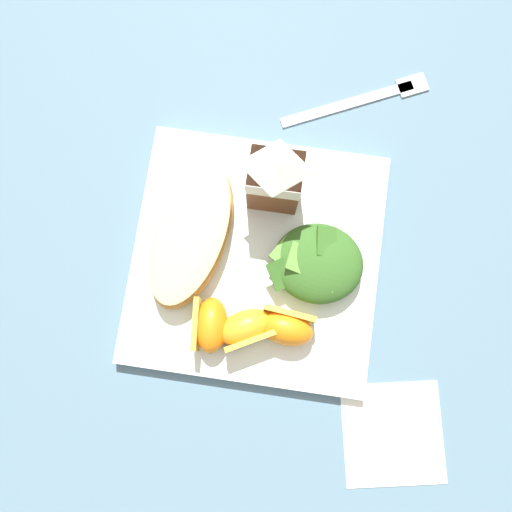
# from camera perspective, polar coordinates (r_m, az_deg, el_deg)

# --- Properties ---
(ground) EXTENTS (3.00, 3.00, 0.00)m
(ground) POSITION_cam_1_polar(r_m,az_deg,el_deg) (0.62, 0.00, -0.40)
(ground) COLOR slate
(white_plate) EXTENTS (0.28, 0.28, 0.02)m
(white_plate) POSITION_cam_1_polar(r_m,az_deg,el_deg) (0.61, 0.00, -0.28)
(white_plate) COLOR silver
(white_plate) RESTS_ON ground
(cheesy_pizza_bread) EXTENTS (0.11, 0.18, 0.04)m
(cheesy_pizza_bread) POSITION_cam_1_polar(r_m,az_deg,el_deg) (0.59, -6.98, 2.12)
(cheesy_pizza_bread) COLOR tan
(cheesy_pizza_bread) RESTS_ON white_plate
(green_salad_pile) EXTENTS (0.11, 0.09, 0.04)m
(green_salad_pile) POSITION_cam_1_polar(r_m,az_deg,el_deg) (0.58, 6.63, -1.15)
(green_salad_pile) COLOR #336023
(green_salad_pile) RESTS_ON white_plate
(milk_carton) EXTENTS (0.06, 0.04, 0.11)m
(milk_carton) POSITION_cam_1_polar(r_m,az_deg,el_deg) (0.56, 2.07, 8.46)
(milk_carton) COLOR brown
(milk_carton) RESTS_ON white_plate
(orange_wedge_front) EXTENTS (0.04, 0.06, 0.04)m
(orange_wedge_front) POSITION_cam_1_polar(r_m,az_deg,el_deg) (0.58, -5.03, -7.43)
(orange_wedge_front) COLOR orange
(orange_wedge_front) RESTS_ON white_plate
(orange_wedge_middle) EXTENTS (0.07, 0.06, 0.04)m
(orange_wedge_middle) POSITION_cam_1_polar(r_m,az_deg,el_deg) (0.57, -1.11, -7.83)
(orange_wedge_middle) COLOR orange
(orange_wedge_middle) RESTS_ON white_plate
(orange_wedge_rear) EXTENTS (0.06, 0.04, 0.04)m
(orange_wedge_rear) POSITION_cam_1_polar(r_m,az_deg,el_deg) (0.58, 3.29, -7.63)
(orange_wedge_rear) COLOR orange
(orange_wedge_rear) RESTS_ON white_plate
(paper_napkin) EXTENTS (0.13, 0.13, 0.00)m
(paper_napkin) POSITION_cam_1_polar(r_m,az_deg,el_deg) (0.63, 14.56, -18.08)
(paper_napkin) COLOR white
(paper_napkin) RESTS_ON ground
(metal_fork) EXTENTS (0.18, 0.10, 0.01)m
(metal_fork) POSITION_cam_1_polar(r_m,az_deg,el_deg) (0.69, 11.88, 16.35)
(metal_fork) COLOR silver
(metal_fork) RESTS_ON ground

